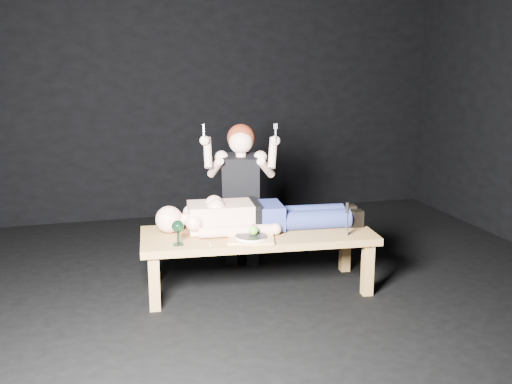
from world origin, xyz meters
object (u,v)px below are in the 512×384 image
kneeling_woman (242,194)px  serving_tray (251,239)px  goblet (178,233)px  table (258,261)px  carving_knife (347,219)px  lying_man (262,212)px

kneeling_woman → serving_tray: 0.76m
goblet → table: bearing=13.3°
table → serving_tray: (-0.10, -0.18, 0.24)m
table → serving_tray: bearing=-113.9°
kneeling_woman → carving_knife: 1.00m
serving_tray → lying_man: bearing=59.5°
goblet → lying_man: bearing=19.4°
kneeling_woman → goblet: kneeling_woman is taller
kneeling_woman → serving_tray: size_ratio=3.81×
table → serving_tray: serving_tray is taller
lying_man → goblet: 0.72m
table → lying_man: bearing=62.1°
lying_man → serving_tray: size_ratio=5.21×
kneeling_woman → goblet: size_ratio=7.01×
table → lying_man: size_ratio=1.01×
table → goblet: size_ratio=9.73×
lying_man → kneeling_woman: size_ratio=1.37×
table → serving_tray: 0.32m
serving_tray → goblet: 0.53m
table → goblet: (-0.62, -0.15, 0.31)m
lying_man → kneeling_woman: bearing=101.0°
table → carving_knife: size_ratio=6.94×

